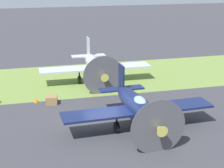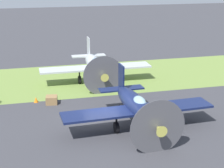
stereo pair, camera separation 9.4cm
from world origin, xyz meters
The scene contains 6 objects.
ground_plane centered at (0.00, 0.00, 0.00)m, with size 160.00×160.00×0.00m, color #38383D.
grass_verge centered at (0.00, -11.45, 0.00)m, with size 120.00×11.00×0.01m, color olive.
airplane_lead centered at (-2.15, 0.80, 1.56)m, with size 10.45×8.29×3.73m.
airplane_wingman centered at (-1.53, -10.28, 1.59)m, with size 10.59×8.43×3.80m.
supply_crate centered at (3.12, -5.23, 0.32)m, with size 0.90×0.90×0.64m, color olive.
runway_marker_cone centered at (4.34, -5.86, 0.22)m, with size 0.36×0.36×0.44m, color orange.
Camera 2 is at (5.04, 22.44, 10.53)m, focal length 57.80 mm.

